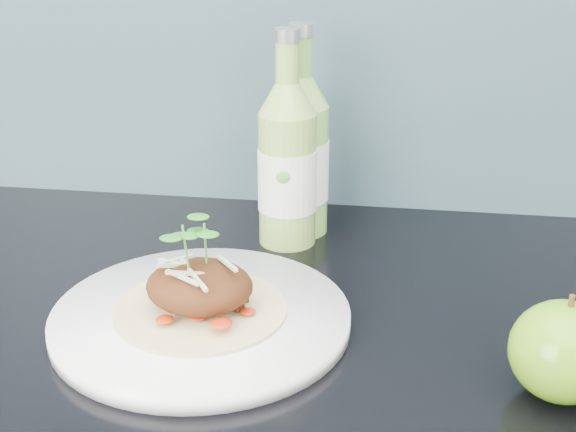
# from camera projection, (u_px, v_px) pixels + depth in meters

# --- Properties ---
(dinner_plate) EXTENTS (0.40, 0.40, 0.02)m
(dinner_plate) POSITION_uv_depth(u_px,v_px,m) (201.00, 318.00, 0.81)
(dinner_plate) COLOR white
(dinner_plate) RESTS_ON kitchen_counter
(pork_taco) EXTENTS (0.17, 0.17, 0.10)m
(pork_taco) POSITION_uv_depth(u_px,v_px,m) (199.00, 285.00, 0.79)
(pork_taco) COLOR tan
(pork_taco) RESTS_ON dinner_plate
(green_apple) EXTENTS (0.12, 0.12, 0.10)m
(green_apple) POSITION_uv_depth(u_px,v_px,m) (564.00, 351.00, 0.68)
(green_apple) COLOR #44850E
(green_apple) RESTS_ON kitchen_counter
(cider_bottle_left) EXTENTS (0.08, 0.08, 0.26)m
(cider_bottle_left) POSITION_uv_depth(u_px,v_px,m) (287.00, 165.00, 0.96)
(cider_bottle_left) COLOR #8CB74C
(cider_bottle_left) RESTS_ON kitchen_counter
(cider_bottle_right) EXTENTS (0.09, 0.09, 0.26)m
(cider_bottle_right) POSITION_uv_depth(u_px,v_px,m) (300.00, 156.00, 1.00)
(cider_bottle_right) COLOR #85BE4F
(cider_bottle_right) RESTS_ON kitchen_counter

